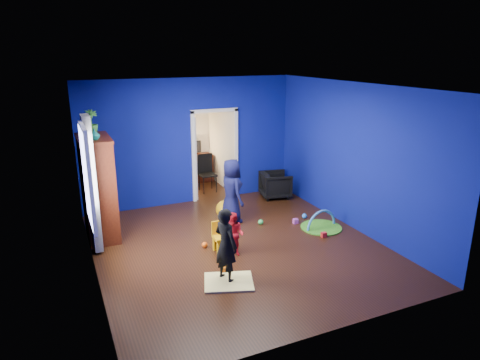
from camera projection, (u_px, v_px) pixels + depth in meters
name	position (u px, v px, depth m)	size (l,w,h in m)	color
floor	(238.00, 247.00, 7.88)	(5.00, 5.50, 0.01)	black
ceiling	(238.00, 86.00, 7.04)	(5.00, 5.50, 0.01)	white
wall_back	(190.00, 142.00, 9.86)	(5.00, 0.02, 2.90)	navy
wall_front	(332.00, 228.00, 5.05)	(5.00, 0.02, 2.90)	navy
wall_left	(88.00, 189.00, 6.48)	(0.02, 5.50, 2.90)	navy
wall_right	(354.00, 157.00, 8.43)	(0.02, 5.50, 2.90)	navy
alcove	(203.00, 141.00, 10.92)	(1.00, 1.75, 2.50)	silver
armchair	(275.00, 185.00, 10.48)	(0.67, 0.69, 0.63)	black
child_black	(226.00, 245.00, 6.57)	(0.44, 0.29, 1.20)	black
child_navy	(231.00, 191.00, 8.85)	(0.66, 0.43, 1.36)	#0E1136
toddler_red	(234.00, 234.00, 7.47)	(0.38, 0.30, 0.78)	#AD1225
vase	(94.00, 135.00, 7.49)	(0.18, 0.18, 0.19)	#0D566E
potted_plant	(91.00, 122.00, 7.91)	(0.26, 0.26, 0.46)	#368831
tv_armoire	(98.00, 188.00, 8.07)	(0.58, 1.14, 1.96)	#3B1409
crt_tv	(100.00, 186.00, 8.07)	(0.46, 0.70, 0.54)	silver
yellow_blanket	(229.00, 282.00, 6.65)	(0.75, 0.60, 0.03)	#F2E07A
hopper_ball	(225.00, 209.00, 9.19)	(0.39, 0.39, 0.39)	yellow
kid_chair	(222.00, 239.00, 7.63)	(0.28, 0.28, 0.50)	yellow
play_mat	(321.00, 227.00, 8.71)	(0.83, 0.83, 0.02)	green
toy_arch	(321.00, 227.00, 8.71)	(0.75, 0.75, 0.05)	#3F8CD8
window_left	(86.00, 177.00, 6.77)	(0.03, 0.95, 1.55)	white
curtain	(92.00, 184.00, 7.38)	(0.14, 0.42, 2.40)	slate
doorway	(215.00, 156.00, 10.21)	(1.16, 0.10, 2.10)	white
study_desk	(196.00, 168.00, 11.73)	(0.88, 0.44, 0.75)	#3D140A
desk_monitor	(194.00, 147.00, 11.67)	(0.40, 0.05, 0.32)	black
desk_lamp	(185.00, 149.00, 11.51)	(0.14, 0.14, 0.14)	#FFD88C
folding_chair	(208.00, 174.00, 10.86)	(0.40, 0.40, 0.92)	black
book_shelf	(193.00, 108.00, 11.35)	(0.88, 0.24, 0.04)	white
toy_0	(324.00, 235.00, 8.27)	(0.10, 0.08, 0.10)	red
toy_1	(304.00, 216.00, 9.21)	(0.11, 0.11, 0.11)	#2979EC
toy_2	(224.00, 270.00, 6.95)	(0.10, 0.08, 0.10)	orange
toy_3	(261.00, 222.00, 8.89)	(0.11, 0.11, 0.11)	green
toy_4	(295.00, 221.00, 8.93)	(0.10, 0.08, 0.10)	#BF47B8
toy_5	(205.00, 245.00, 7.84)	(0.11, 0.11, 0.11)	#EC540C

